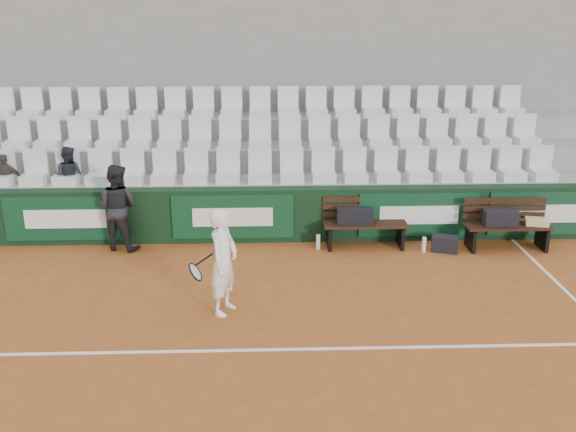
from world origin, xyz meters
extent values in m
plane|color=#9F5323|center=(0.00, 0.00, 0.00)|extent=(80.00, 80.00, 0.00)
cube|color=white|center=(0.00, 0.00, 0.00)|extent=(18.00, 0.06, 0.01)
cube|color=black|center=(0.00, 4.00, 0.50)|extent=(18.00, 0.30, 1.00)
cube|color=#0C381E|center=(-3.20, 3.83, 0.52)|extent=(2.20, 0.04, 0.82)
cube|color=#0C381E|center=(-0.20, 3.83, 0.52)|extent=(2.20, 0.04, 0.82)
cube|color=#0C381E|center=(3.20, 3.83, 0.52)|extent=(2.20, 0.04, 0.82)
cube|color=#0C381E|center=(5.60, 3.83, 0.52)|extent=(2.20, 0.04, 0.82)
cube|color=#979794|center=(0.00, 4.62, 0.50)|extent=(18.00, 0.95, 1.00)
cube|color=gray|center=(0.00, 5.58, 0.72)|extent=(18.00, 0.95, 1.45)
cube|color=gray|center=(0.00, 6.53, 0.95)|extent=(18.00, 0.95, 1.90)
cube|color=gray|center=(0.00, 7.15, 2.20)|extent=(18.00, 0.30, 4.40)
cube|color=silver|center=(0.00, 4.45, 1.31)|extent=(11.90, 0.44, 0.63)
cube|color=silver|center=(0.00, 5.40, 1.77)|extent=(11.90, 0.44, 0.63)
cube|color=silver|center=(0.00, 6.35, 2.21)|extent=(11.90, 0.44, 0.63)
cube|color=#321B0F|center=(2.18, 3.59, 0.23)|extent=(1.50, 0.56, 0.45)
cube|color=black|center=(4.71, 3.40, 0.23)|extent=(1.50, 0.56, 0.45)
cube|color=black|center=(1.99, 3.59, 0.59)|extent=(0.65, 0.30, 0.27)
cube|color=black|center=(4.57, 3.41, 0.59)|extent=(0.60, 0.29, 0.27)
cube|color=#C5BE7F|center=(5.22, 3.41, 0.50)|extent=(0.45, 0.37, 0.11)
cube|color=black|center=(3.58, 3.32, 0.14)|extent=(0.52, 0.41, 0.28)
cylinder|color=silver|center=(1.33, 3.50, 0.14)|extent=(0.08, 0.08, 0.27)
cylinder|color=silver|center=(3.20, 3.30, 0.14)|extent=(0.08, 0.08, 0.27)
imported|color=white|center=(-0.20, 1.10, 0.77)|extent=(0.55, 0.66, 1.54)
torus|color=black|center=(-0.60, 1.10, 0.62)|extent=(0.19, 0.30, 0.26)
cylinder|color=black|center=(-0.46, 1.10, 0.81)|extent=(0.26, 0.03, 0.20)
imported|color=black|center=(-2.22, 3.66, 0.78)|extent=(0.90, 0.79, 1.55)
imported|color=#35302B|center=(-4.43, 4.50, 1.50)|extent=(0.62, 0.32, 1.01)
imported|color=black|center=(-3.27, 4.50, 1.57)|extent=(0.62, 0.52, 1.15)
camera|label=1|loc=(0.42, -7.22, 4.22)|focal=40.00mm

